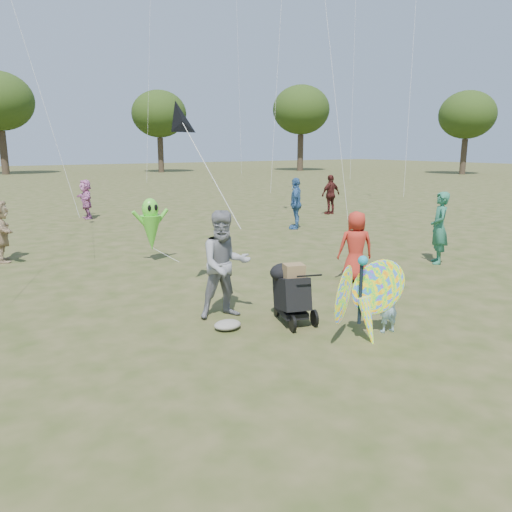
{
  "coord_description": "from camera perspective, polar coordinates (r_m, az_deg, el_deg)",
  "views": [
    {
      "loc": [
        -5.1,
        -6.05,
        3.1
      ],
      "look_at": [
        -0.2,
        1.5,
        1.1
      ],
      "focal_mm": 35.0,
      "sensor_mm": 36.0,
      "label": 1
    }
  ],
  "objects": [
    {
      "name": "crowd_j",
      "position": [
        22.77,
        -18.85,
        6.17
      ],
      "size": [
        0.57,
        1.58,
        1.68
      ],
      "primitive_type": "imported",
      "rotation": [
        0.0,
        0.0,
        4.66
      ],
      "color": "#C26FAA",
      "rests_on": "ground"
    },
    {
      "name": "butterfly_kite",
      "position": [
        8.17,
        12.21,
        -4.98
      ],
      "size": [
        1.74,
        0.75,
        1.61
      ],
      "color": "red",
      "rests_on": "ground"
    },
    {
      "name": "grey_bag",
      "position": [
        8.68,
        -3.28,
        -7.87
      ],
      "size": [
        0.48,
        0.39,
        0.15
      ],
      "primitive_type": "ellipsoid",
      "color": "gray",
      "rests_on": "ground"
    },
    {
      "name": "crowd_c",
      "position": [
        18.93,
        4.57,
        6.01
      ],
      "size": [
        1.11,
        1.15,
        1.93
      ],
      "primitive_type": "imported",
      "rotation": [
        0.0,
        0.0,
        3.98
      ],
      "color": "#376297",
      "rests_on": "ground"
    },
    {
      "name": "crowd_h",
      "position": [
        23.24,
        8.53,
        6.96
      ],
      "size": [
        1.08,
        0.49,
        1.8
      ],
      "primitive_type": "imported",
      "rotation": [
        0.0,
        0.0,
        3.19
      ],
      "color": "#441916",
      "rests_on": "ground"
    },
    {
      "name": "alien_kite",
      "position": [
        13.66,
        -11.9,
        3.29
      ],
      "size": [
        1.12,
        0.69,
        1.74
      ],
      "color": "#56CC30",
      "rests_on": "ground"
    },
    {
      "name": "ground",
      "position": [
        8.5,
        6.74,
        -8.96
      ],
      "size": [
        160.0,
        160.0,
        0.0
      ],
      "primitive_type": "plane",
      "color": "#51592B",
      "rests_on": "ground"
    },
    {
      "name": "jogging_stroller",
      "position": [
        8.85,
        3.94,
        -3.83
      ],
      "size": [
        0.7,
        1.12,
        1.09
      ],
      "rotation": [
        0.0,
        0.0,
        -0.32
      ],
      "color": "black",
      "rests_on": "ground"
    },
    {
      "name": "crowd_d",
      "position": [
        15.12,
        -27.15,
        2.55
      ],
      "size": [
        0.59,
        1.59,
        1.68
      ],
      "primitive_type": "imported",
      "rotation": [
        0.0,
        0.0,
        1.51
      ],
      "color": "tan",
      "rests_on": "ground"
    },
    {
      "name": "delta_kite_rig",
      "position": [
        9.99,
        -8.44,
        14.9
      ],
      "size": [
        0.97,
        1.62,
        2.37
      ],
      "color": "black",
      "rests_on": "ground"
    },
    {
      "name": "crowd_f",
      "position": [
        14.11,
        20.2,
        3.03
      ],
      "size": [
        0.81,
        0.83,
        1.92
      ],
      "primitive_type": "imported",
      "rotation": [
        0.0,
        0.0,
        3.98
      ],
      "color": "#286C50",
      "rests_on": "ground"
    },
    {
      "name": "child_girl",
      "position": [
        8.7,
        14.91,
        -5.41
      ],
      "size": [
        0.39,
        0.3,
        0.97
      ],
      "primitive_type": "imported",
      "rotation": [
        0.0,
        0.0,
        2.93
      ],
      "color": "#94BED2",
      "rests_on": "ground"
    },
    {
      "name": "crowd_a",
      "position": [
        11.68,
        11.32,
        1.04
      ],
      "size": [
        0.96,
        0.84,
        1.65
      ],
      "primitive_type": "imported",
      "rotation": [
        0.0,
        0.0,
        2.66
      ],
      "color": "#B1291C",
      "rests_on": "ground"
    },
    {
      "name": "adult_man",
      "position": [
        9.05,
        -3.56,
        -0.99
      ],
      "size": [
        1.09,
        0.93,
        1.97
      ],
      "primitive_type": "imported",
      "rotation": [
        0.0,
        0.0,
        -0.2
      ],
      "color": "gray",
      "rests_on": "ground"
    },
    {
      "name": "tree_line",
      "position": [
        51.92,
        -24.15,
        15.63
      ],
      "size": [
        91.78,
        33.6,
        10.79
      ],
      "color": "#3A2D21",
      "rests_on": "ground"
    }
  ]
}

